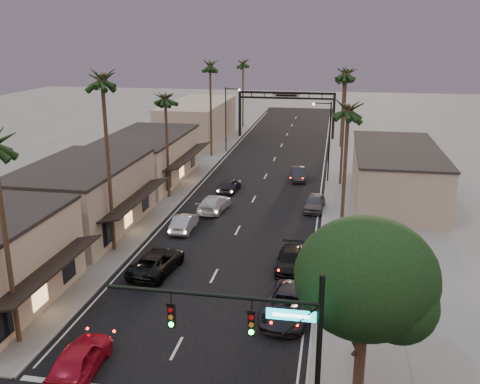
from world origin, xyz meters
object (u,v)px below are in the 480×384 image
at_px(palm_far, 243,61).
at_px(oncoming_silver, 184,223).
at_px(streetlight_right, 327,135).
at_px(palm_rb, 346,70).
at_px(streetlight_left, 228,114).
at_px(palm_lc, 165,94).
at_px(curbside_black, 290,260).
at_px(palm_ld, 210,63).
at_px(traffic_signal, 269,336).
at_px(palm_rc, 344,74).
at_px(oncoming_pickup, 157,262).
at_px(palm_ra, 349,104).
at_px(oncoming_red, 79,359).
at_px(curbside_near, 288,305).
at_px(palm_lb, 102,75).
at_px(corner_tree, 367,283).
at_px(arch, 286,103).

relative_size(palm_far, oncoming_silver, 3.08).
height_order(streetlight_right, palm_rb, palm_rb).
bearing_deg(streetlight_left, palm_rb, -42.05).
relative_size(palm_lc, curbside_black, 2.62).
distance_m(palm_ld, palm_far, 23.02).
relative_size(palm_ld, oncoming_silver, 3.32).
height_order(traffic_signal, palm_rc, palm_rc).
height_order(oncoming_pickup, curbside_black, oncoming_pickup).
bearing_deg(palm_ra, streetlight_left, 114.54).
xyz_separation_m(palm_ra, oncoming_red, (-12.67, -16.92, -10.61)).
bearing_deg(palm_far, palm_ra, -72.62).
bearing_deg(palm_ra, palm_lc, 145.10).
relative_size(palm_ra, palm_rb, 0.93).
bearing_deg(curbside_near, traffic_signal, -82.36).
height_order(streetlight_right, oncoming_red, streetlight_right).
bearing_deg(palm_far, streetlight_left, -86.05).
height_order(streetlight_right, palm_lb, palm_lb).
height_order(corner_tree, curbside_black, corner_tree).
bearing_deg(palm_rb, palm_ld, 147.40).
xyz_separation_m(palm_far, oncoming_silver, (3.83, -50.79, -10.74)).
bearing_deg(palm_far, palm_rb, -63.57).
bearing_deg(arch, palm_rc, -34.89).
relative_size(streetlight_right, streetlight_left, 1.00).
height_order(corner_tree, streetlight_right, streetlight_right).
distance_m(corner_tree, oncoming_silver, 24.76).
xyz_separation_m(palm_far, curbside_black, (13.39, -56.88, -10.77)).
bearing_deg(oncoming_red, palm_rc, -105.48).
relative_size(palm_lb, palm_far, 1.15).
distance_m(corner_tree, curbside_near, 9.51).
bearing_deg(oncoming_pickup, arch, -87.65).
distance_m(streetlight_right, oncoming_pickup, 28.65).
distance_m(palm_far, oncoming_silver, 52.05).
height_order(arch, oncoming_silver, arch).
xyz_separation_m(palm_lc, oncoming_pickup, (4.48, -17.03, -9.71)).
relative_size(streetlight_left, palm_ld, 0.63).
bearing_deg(streetlight_right, curbside_black, -94.38).
height_order(palm_lc, oncoming_red, palm_lc).
relative_size(traffic_signal, streetlight_right, 0.95).
xyz_separation_m(arch, palm_ra, (8.60, -46.00, 5.91)).
relative_size(palm_rb, oncoming_silver, 3.32).
distance_m(palm_ra, curbside_near, 14.66).
relative_size(palm_far, oncoming_red, 2.70).
relative_size(corner_tree, streetlight_left, 0.98).
xyz_separation_m(streetlight_right, oncoming_red, (-10.99, -37.92, -4.50)).
bearing_deg(traffic_signal, streetlight_left, 103.14).
distance_m(streetlight_right, oncoming_red, 39.74).
distance_m(traffic_signal, oncoming_pickup, 18.41).
height_order(palm_rb, palm_rc, palm_rb).
bearing_deg(streetlight_left, curbside_near, -74.03).
bearing_deg(palm_lc, oncoming_pickup, -75.28).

